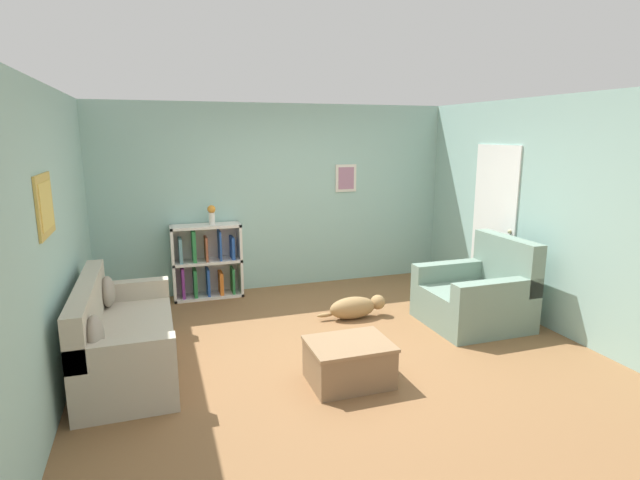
{
  "coord_description": "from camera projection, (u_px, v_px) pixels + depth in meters",
  "views": [
    {
      "loc": [
        -1.69,
        -4.65,
        2.18
      ],
      "look_at": [
        0.0,
        0.4,
        1.05
      ],
      "focal_mm": 28.0,
      "sensor_mm": 36.0,
      "label": 1
    }
  ],
  "objects": [
    {
      "name": "coffee_table",
      "position": [
        349.0,
        361.0,
        4.44
      ],
      "size": [
        0.73,
        0.57,
        0.38
      ],
      "color": "#846647",
      "rests_on": "ground_plane"
    },
    {
      "name": "vase",
      "position": [
        212.0,
        214.0,
        6.62
      ],
      "size": [
        0.11,
        0.11,
        0.26
      ],
      "color": "silver",
      "rests_on": "bookshelf"
    },
    {
      "name": "bookshelf",
      "position": [
        206.0,
        262.0,
        6.75
      ],
      "size": [
        0.92,
        0.33,
        1.0
      ],
      "color": "silver",
      "rests_on": "ground_plane"
    },
    {
      "name": "recliner_chair",
      "position": [
        478.0,
        296.0,
        5.81
      ],
      "size": [
        1.06,
        1.03,
        1.01
      ],
      "color": "gray",
      "rests_on": "ground_plane"
    },
    {
      "name": "dog",
      "position": [
        356.0,
        307.0,
        6.01
      ],
      "size": [
        0.86,
        0.24,
        0.27
      ],
      "color": "#9E7A4C",
      "rests_on": "ground_plane"
    },
    {
      "name": "wall_right",
      "position": [
        537.0,
        212.0,
        5.83
      ],
      "size": [
        0.16,
        5.0,
        2.6
      ],
      "color": "#93BCB2",
      "rests_on": "ground_plane"
    },
    {
      "name": "ground_plane",
      "position": [
        332.0,
        344.0,
        5.29
      ],
      "size": [
        14.0,
        14.0,
        0.0
      ],
      "primitive_type": "plane",
      "color": "brown"
    },
    {
      "name": "couch",
      "position": [
        122.0,
        339.0,
        4.63
      ],
      "size": [
        0.8,
        1.83,
        0.88
      ],
      "color": "#B7AD99",
      "rests_on": "ground_plane"
    },
    {
      "name": "wall_back",
      "position": [
        279.0,
        197.0,
        7.11
      ],
      "size": [
        5.6,
        0.13,
        2.6
      ],
      "color": "#93BCB2",
      "rests_on": "ground_plane"
    },
    {
      "name": "wall_left",
      "position": [
        50.0,
        240.0,
        4.23
      ],
      "size": [
        0.13,
        5.0,
        2.6
      ],
      "color": "#93BCB2",
      "rests_on": "ground_plane"
    }
  ]
}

